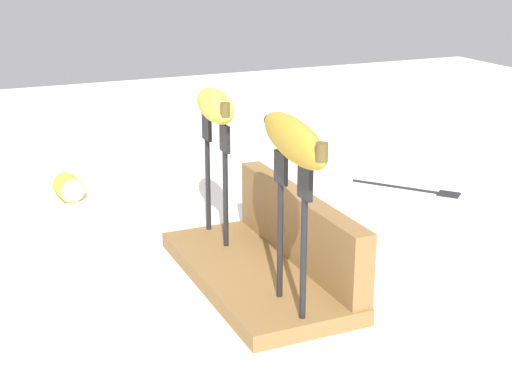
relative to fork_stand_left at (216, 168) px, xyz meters
name	(u,v)px	position (x,y,z in m)	size (l,w,h in m)	color
ground_plane	(256,281)	(0.11, 0.01, -0.12)	(3.00, 3.00, 0.00)	white
wooden_board	(256,274)	(0.11, 0.01, -0.11)	(0.32, 0.15, 0.02)	olive
board_backstop	(299,227)	(0.11, 0.07, -0.06)	(0.31, 0.03, 0.09)	olive
fork_stand_left	(216,168)	(0.00, 0.00, 0.00)	(0.09, 0.01, 0.17)	black
fork_stand_right	(292,220)	(0.23, 0.00, 0.00)	(0.08, 0.01, 0.17)	black
banana_raised_left	(215,105)	(0.00, 0.00, 0.09)	(0.16, 0.07, 0.04)	#DBD147
banana_raised_right	(293,139)	(0.23, 0.00, 0.09)	(0.19, 0.06, 0.04)	gold
fork_fallen_near	(419,189)	(-0.11, 0.42, -0.12)	(0.16, 0.13, 0.01)	black
banana_chunk_near	(69,188)	(-0.30, -0.15, -0.10)	(0.05, 0.05, 0.04)	#B2C138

